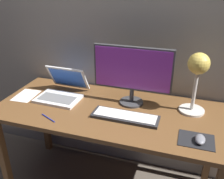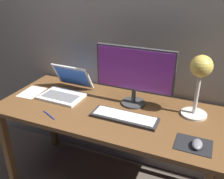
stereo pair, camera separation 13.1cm
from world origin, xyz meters
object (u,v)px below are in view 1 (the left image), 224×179
Objects in this scene: monitor at (132,72)px; mouse at (200,139)px; keyboard_main at (125,117)px; desk_lamp at (198,72)px; laptop at (63,88)px; pen at (48,118)px.

monitor reaches higher than mouse.
keyboard_main is at bearing -86.74° from monitor.
keyboard_main is 1.06× the size of desk_lamp.
keyboard_main is 0.55m from desk_lamp.
mouse is at bearing -15.95° from laptop.
mouse is at bearing -80.78° from desk_lamp.
desk_lamp is 2.97× the size of pen.
mouse is (1.01, -0.29, -0.04)m from laptop.
keyboard_main is (0.01, -0.21, -0.23)m from monitor.
laptop reaches higher than pen.
desk_lamp reaches higher than keyboard_main.
pen is at bearing -78.93° from laptop.
desk_lamp reaches higher than pen.
laptop is at bearing 101.07° from pen.
monitor is 0.32m from keyboard_main.
laptop reaches higher than mouse.
desk_lamp is 0.44m from mouse.
pen is at bearing -141.21° from monitor.
monitor reaches higher than laptop.
monitor is 5.76× the size of mouse.
mouse is 0.95m from pen.
monitor is at bearing 93.26° from keyboard_main.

